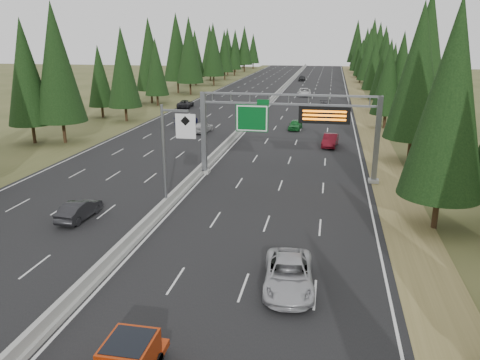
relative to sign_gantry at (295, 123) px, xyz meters
name	(u,v)px	position (x,y,z in m)	size (l,w,h in m)	color
road	(266,107)	(-8.92, 45.12, -5.23)	(32.00, 260.00, 0.08)	black
shoulder_right	(363,110)	(8.88, 45.12, -5.24)	(3.60, 260.00, 0.06)	olive
shoulder_left	(175,105)	(-26.72, 45.12, -5.24)	(3.60, 260.00, 0.06)	#424922
median_barrier	(266,105)	(-8.92, 45.12, -4.85)	(0.70, 260.00, 0.85)	gray
sign_gantry	(295,123)	(0.00, 0.00, 0.00)	(16.75, 0.98, 7.80)	slate
hov_sign_pole	(171,150)	(-8.33, -9.92, -0.54)	(2.80, 0.50, 8.00)	slate
tree_row_right	(397,59)	(13.50, 42.03, 3.81)	(11.48, 237.87, 18.89)	black
tree_row_left	(117,59)	(-31.00, 30.15, 4.00)	(11.62, 239.85, 18.73)	black
silver_minivan	(289,274)	(1.42, -19.96, -4.42)	(2.56, 5.55, 1.54)	#B0B0B5
car_ahead_green	(295,125)	(-1.69, 23.96, -4.50)	(1.63, 4.06, 1.38)	#176627
car_ahead_dkred	(330,140)	(3.26, 14.01, -4.44)	(1.59, 4.56, 1.50)	#580C16
car_ahead_dkgrey	(325,107)	(2.15, 41.74, -4.38)	(2.27, 5.58, 1.62)	black
car_ahead_white	(305,92)	(-2.76, 63.55, -4.37)	(2.71, 5.88, 1.63)	silver
car_ahead_far	(302,78)	(-5.77, 100.23, -4.41)	(1.84, 4.58, 1.56)	black
car_onc_near	(79,210)	(-14.38, -13.10, -4.49)	(1.48, 4.24, 1.40)	black
car_onc_blue	(186,120)	(-17.94, 24.32, -4.43)	(2.13, 5.25, 1.52)	#181751
car_onc_white	(203,127)	(-14.03, 19.51, -4.45)	(1.74, 4.34, 1.48)	#BBBBBB
car_onc_far	(185,104)	(-23.42, 41.44, -4.48)	(2.36, 5.11, 1.42)	black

